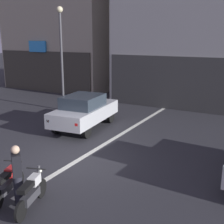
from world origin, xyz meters
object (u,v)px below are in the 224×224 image
at_px(person_by_motorcycles, 17,175).
at_px(motorcycle_white_row_left_mid, 31,192).
at_px(car_silver_crossing_near, 84,110).
at_px(motorcycle_red_row_leftmost, 8,183).
at_px(street_lamp, 61,48).

bearing_deg(person_by_motorcycles, motorcycle_white_row_left_mid, 9.14).
distance_m(car_silver_crossing_near, person_by_motorcycles, 6.89).
height_order(car_silver_crossing_near, motorcycle_red_row_leftmost, car_silver_crossing_near).
bearing_deg(car_silver_crossing_near, motorcycle_red_row_leftmost, -73.87).
relative_size(street_lamp, person_by_motorcycles, 3.58).
bearing_deg(motorcycle_white_row_left_mid, street_lamp, 123.95).
xyz_separation_m(street_lamp, person_by_motorcycles, (5.55, -8.89, -2.84)).
relative_size(street_lamp, motorcycle_red_row_leftmost, 3.73).
bearing_deg(motorcycle_red_row_leftmost, motorcycle_white_row_left_mid, -3.81).
height_order(car_silver_crossing_near, person_by_motorcycles, person_by_motorcycles).
bearing_deg(motorcycle_red_row_leftmost, person_by_motorcycles, -13.49).
bearing_deg(motorcycle_red_row_leftmost, street_lamp, 119.86).
xyz_separation_m(motorcycle_white_row_left_mid, person_by_motorcycles, (-0.39, -0.06, 0.40)).
xyz_separation_m(street_lamp, motorcycle_white_row_left_mid, (5.94, -8.82, -3.24)).
distance_m(motorcycle_red_row_leftmost, motorcycle_white_row_left_mid, 0.91).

